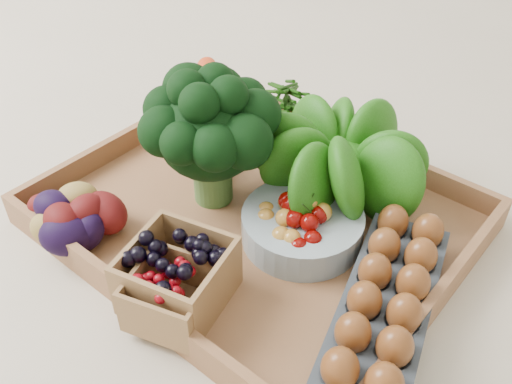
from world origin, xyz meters
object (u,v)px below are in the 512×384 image
Objects in this scene: broccoli at (212,157)px; cherry_bowl at (302,226)px; egg_carton at (385,308)px; tray at (256,220)px.

cherry_bowl is (0.15, 0.01, -0.05)m from broccoli.
broccoli is at bearing 157.18° from egg_carton.
broccoli is 0.31m from egg_carton.
tray is 0.23m from egg_carton.
broccoli is 1.14× the size of cherry_bowl.
tray is 1.95× the size of egg_carton.
tray is at bearing -175.29° from cherry_bowl.
broccoli is at bearing -174.89° from tray.
cherry_bowl reaches higher than egg_carton.
broccoli is (-0.08, -0.01, 0.08)m from tray.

